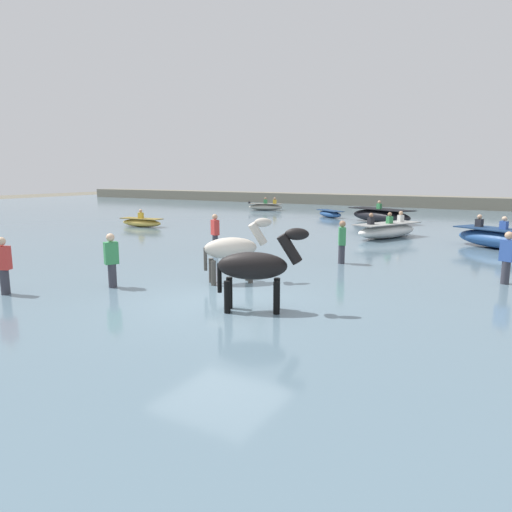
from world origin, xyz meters
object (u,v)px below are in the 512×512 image
object	(u,v)px
boat_mid_outer	(381,216)
person_onlooker_left	(342,245)
horse_lead_pinto	(234,250)
boat_near_port	(330,214)
person_spectator_far	(507,262)
boat_mid_channel	(502,239)
boat_far_inshore	(387,230)
person_wading_close	(112,264)
boat_near_starboard	(265,207)
horse_trailing_black	(256,268)
boat_distant_east	(142,222)
person_onlooker_right	(4,270)
person_wading_mid	(215,235)

from	to	relation	value
boat_mid_outer	person_onlooker_left	world-z (taller)	person_onlooker_left
horse_lead_pinto	boat_near_port	bearing A→B (deg)	104.00
person_spectator_far	boat_mid_channel	bearing A→B (deg)	93.57
horse_lead_pinto	boat_mid_channel	xyz separation A→B (m)	(5.60, 9.64, -0.48)
horse_lead_pinto	boat_far_inshore	xyz separation A→B (m)	(1.15, 10.40, -0.51)
person_wading_close	boat_near_port	bearing A→B (deg)	96.48
boat_far_inshore	person_onlooker_left	bearing A→B (deg)	-87.09
boat_near_starboard	person_spectator_far	size ratio (longest dim) A/B	1.68
boat_mid_outer	person_onlooker_left	distance (m)	13.15
boat_mid_outer	boat_near_port	size ratio (longest dim) A/B	1.79
boat_near_port	person_onlooker_left	size ratio (longest dim) A/B	1.45
horse_trailing_black	boat_near_port	world-z (taller)	horse_trailing_black
horse_trailing_black	boat_distant_east	xyz separation A→B (m)	(-12.93, 10.16, -0.65)
person_spectator_far	boat_far_inshore	bearing A→B (deg)	124.43
boat_distant_east	person_onlooker_left	bearing A→B (deg)	-19.35
boat_distant_east	person_spectator_far	bearing A→B (deg)	-16.09
horse_lead_pinto	person_onlooker_right	distance (m)	5.35
person_onlooker_left	boat_far_inshore	bearing A→B (deg)	92.91
boat_near_port	person_wading_mid	xyz separation A→B (m)	(1.32, -14.58, 0.35)
boat_near_port	person_spectator_far	world-z (taller)	person_spectator_far
boat_distant_east	person_onlooker_left	distance (m)	13.41
person_onlooker_right	person_wading_close	distance (m)	2.37
person_onlooker_right	person_onlooker_left	bearing A→B (deg)	54.23
person_spectator_far	person_onlooker_left	bearing A→B (deg)	173.58
horse_lead_pinto	boat_far_inshore	distance (m)	10.48
boat_far_inshore	boat_mid_outer	bearing A→B (deg)	107.69
boat_mid_outer	person_onlooker_right	world-z (taller)	person_onlooker_right
boat_far_inshore	boat_near_starboard	bearing A→B (deg)	137.85
boat_mid_channel	boat_distant_east	bearing A→B (deg)	-175.38
boat_mid_outer	boat_near_port	bearing A→B (deg)	156.34
horse_trailing_black	person_onlooker_right	world-z (taller)	horse_trailing_black
boat_mid_outer	boat_far_inshore	distance (m)	6.69
person_onlooker_left	person_wading_close	bearing A→B (deg)	-123.16
boat_distant_east	boat_mid_outer	bearing A→B (deg)	39.55
horse_lead_pinto	person_spectator_far	world-z (taller)	horse_lead_pinto
horse_lead_pinto	person_onlooker_left	distance (m)	4.13
boat_far_inshore	person_onlooker_right	distance (m)	14.93
boat_mid_outer	boat_near_port	world-z (taller)	boat_mid_outer
horse_trailing_black	person_wading_mid	xyz separation A→B (m)	(-5.04, 5.69, -0.31)
boat_far_inshore	boat_near_port	bearing A→B (deg)	125.66
horse_lead_pinto	person_wading_mid	world-z (taller)	horse_lead_pinto
boat_mid_channel	person_wading_mid	xyz separation A→B (m)	(-8.87, -5.82, 0.20)
boat_distant_east	person_wading_mid	world-z (taller)	person_wading_mid
boat_mid_channel	person_onlooker_left	bearing A→B (deg)	-125.38
boat_near_starboard	boat_far_inshore	size ratio (longest dim) A/B	0.77
person_onlooker_right	person_wading_mid	xyz separation A→B (m)	(0.64, 7.46, 0.00)
person_onlooker_left	person_wading_mid	distance (m)	4.76
person_wading_close	boat_distant_east	bearing A→B (deg)	131.05
boat_near_starboard	person_onlooker_right	size ratio (longest dim) A/B	1.68
boat_mid_outer	person_spectator_far	world-z (taller)	person_spectator_far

